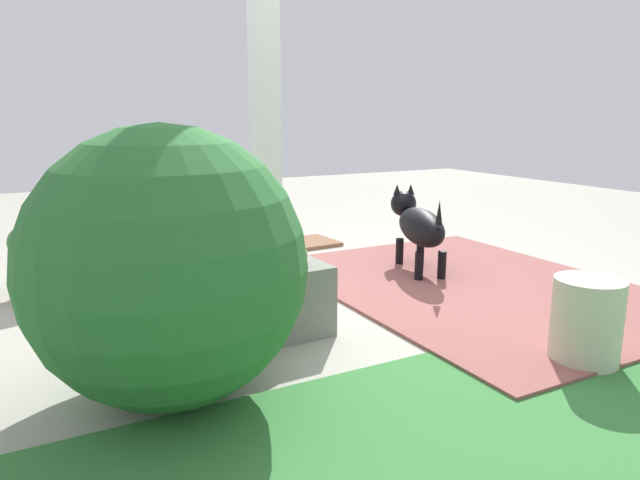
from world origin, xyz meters
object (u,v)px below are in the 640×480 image
(stone_planter_nearest, at_px, (207,249))
(ceramic_urn, at_px, (586,321))
(round_shrub, at_px, (167,266))
(doormat, at_px, (294,244))
(porch_pillar, at_px, (265,101))
(dog, at_px, (418,224))
(stone_planter_mid, at_px, (278,292))
(terracotta_pot_broad, at_px, (48,250))
(terracotta_pot_tall, at_px, (173,265))

(stone_planter_nearest, bearing_deg, ceramic_urn, 116.55)
(round_shrub, relative_size, doormat, 1.50)
(porch_pillar, height_order, stone_planter_nearest, porch_pillar)
(stone_planter_nearest, height_order, dog, dog)
(porch_pillar, relative_size, dog, 2.79)
(stone_planter_mid, bearing_deg, terracotta_pot_broad, -53.11)
(round_shrub, height_order, terracotta_pot_broad, round_shrub)
(stone_planter_nearest, distance_m, stone_planter_mid, 1.15)
(stone_planter_mid, bearing_deg, dog, -155.19)
(ceramic_urn, bearing_deg, round_shrub, -17.50)
(dog, bearing_deg, round_shrub, 27.79)
(stone_planter_mid, xyz_separation_m, doormat, (-0.91, -1.70, -0.20))
(terracotta_pot_tall, relative_size, ceramic_urn, 1.68)
(terracotta_pot_broad, distance_m, ceramic_urn, 2.98)
(stone_planter_nearest, xyz_separation_m, terracotta_pot_tall, (0.34, 0.44, 0.04))
(stone_planter_nearest, relative_size, terracotta_pot_tall, 0.75)
(round_shrub, height_order, ceramic_urn, round_shrub)
(dog, xyz_separation_m, doormat, (0.42, -1.09, -0.31))
(dog, relative_size, ceramic_urn, 2.16)
(round_shrub, bearing_deg, doormat, -125.92)
(porch_pillar, relative_size, stone_planter_nearest, 4.79)
(terracotta_pot_broad, bearing_deg, stone_planter_nearest, 173.13)
(porch_pillar, height_order, terracotta_pot_broad, porch_pillar)
(stone_planter_mid, distance_m, ceramic_urn, 1.41)
(stone_planter_nearest, xyz_separation_m, ceramic_urn, (-1.05, 2.10, -0.00))
(dog, bearing_deg, porch_pillar, 5.00)
(terracotta_pot_broad, bearing_deg, stone_planter_mid, 126.89)
(stone_planter_nearest, distance_m, terracotta_pot_broad, 0.96)
(stone_planter_nearest, xyz_separation_m, doormat, (-0.90, -0.55, -0.18))
(stone_planter_mid, height_order, terracotta_pot_tall, terracotta_pot_tall)
(round_shrub, height_order, dog, round_shrub)
(porch_pillar, bearing_deg, stone_planter_nearest, -75.41)
(round_shrub, xyz_separation_m, terracotta_pot_broad, (0.32, -1.68, -0.26))
(porch_pillar, height_order, terracotta_pot_tall, porch_pillar)
(round_shrub, bearing_deg, dog, -152.21)
(doormat, bearing_deg, ceramic_urn, 93.11)
(stone_planter_mid, bearing_deg, doormat, -118.05)
(terracotta_pot_tall, relative_size, terracotta_pot_broad, 1.38)
(ceramic_urn, distance_m, doormat, 2.66)
(stone_planter_mid, height_order, round_shrub, round_shrub)
(round_shrub, bearing_deg, terracotta_pot_broad, -79.15)
(terracotta_pot_tall, bearing_deg, doormat, -141.40)
(stone_planter_nearest, distance_m, dog, 1.44)
(round_shrub, xyz_separation_m, terracotta_pot_tall, (-0.29, -1.12, -0.29))
(porch_pillar, xyz_separation_m, stone_planter_mid, (0.17, 0.51, -0.93))
(porch_pillar, xyz_separation_m, doormat, (-0.74, -1.19, -1.13))
(terracotta_pot_broad, xyz_separation_m, ceramic_urn, (-2.00, 2.21, -0.08))
(porch_pillar, relative_size, stone_planter_mid, 4.77)
(porch_pillar, bearing_deg, terracotta_pot_broad, -33.97)
(terracotta_pot_broad, xyz_separation_m, doormat, (-1.86, -0.43, -0.25))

